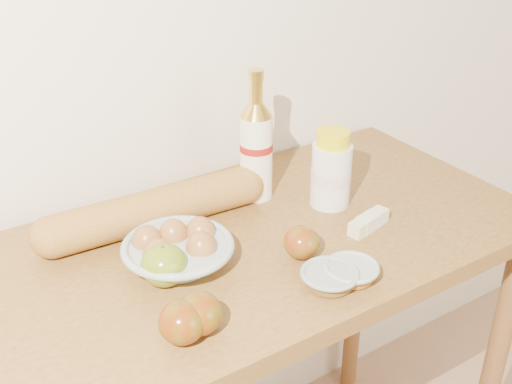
{
  "coord_description": "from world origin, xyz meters",
  "views": [
    {
      "loc": [
        -0.58,
        0.26,
        1.59
      ],
      "look_at": [
        0.0,
        1.15,
        1.02
      ],
      "focal_mm": 45.0,
      "sensor_mm": 36.0,
      "label": 1
    }
  ],
  "objects_px": {
    "cream_bottle": "(331,171)",
    "egg_bowl": "(178,250)",
    "table": "(248,289)",
    "bourbon_bottle": "(256,148)",
    "baguette": "(155,209)"
  },
  "relations": [
    {
      "from": "bourbon_bottle",
      "to": "egg_bowl",
      "type": "distance_m",
      "value": 0.31
    },
    {
      "from": "baguette",
      "to": "bourbon_bottle",
      "type": "bearing_deg",
      "value": 2.64
    },
    {
      "from": "egg_bowl",
      "to": "bourbon_bottle",
      "type": "bearing_deg",
      "value": 28.0
    },
    {
      "from": "cream_bottle",
      "to": "egg_bowl",
      "type": "distance_m",
      "value": 0.39
    },
    {
      "from": "table",
      "to": "egg_bowl",
      "type": "xyz_separation_m",
      "value": [
        -0.16,
        -0.0,
        0.15
      ]
    },
    {
      "from": "table",
      "to": "egg_bowl",
      "type": "height_order",
      "value": "egg_bowl"
    },
    {
      "from": "table",
      "to": "egg_bowl",
      "type": "relative_size",
      "value": 4.64
    },
    {
      "from": "bourbon_bottle",
      "to": "egg_bowl",
      "type": "relative_size",
      "value": 1.13
    },
    {
      "from": "cream_bottle",
      "to": "table",
      "type": "bearing_deg",
      "value": 179.84
    },
    {
      "from": "table",
      "to": "bourbon_bottle",
      "type": "distance_m",
      "value": 0.3
    },
    {
      "from": "cream_bottle",
      "to": "bourbon_bottle",
      "type": "bearing_deg",
      "value": 128.59
    },
    {
      "from": "bourbon_bottle",
      "to": "egg_bowl",
      "type": "xyz_separation_m",
      "value": [
        -0.27,
        -0.14,
        -0.09
      ]
    },
    {
      "from": "cream_bottle",
      "to": "egg_bowl",
      "type": "bearing_deg",
      "value": 177.49
    },
    {
      "from": "cream_bottle",
      "to": "baguette",
      "type": "bearing_deg",
      "value": 155.74
    },
    {
      "from": "table",
      "to": "egg_bowl",
      "type": "bearing_deg",
      "value": -179.67
    }
  ]
}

